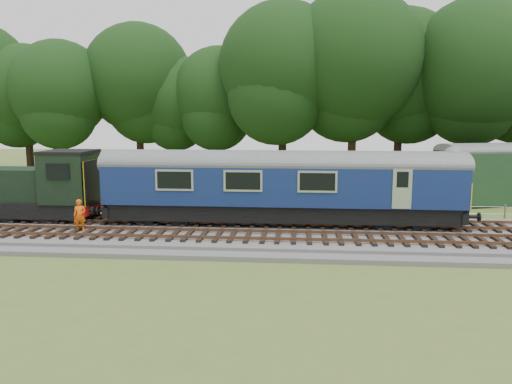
{
  "coord_description": "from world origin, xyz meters",
  "views": [
    {
      "loc": [
        6.5,
        -23.9,
        5.95
      ],
      "look_at": [
        4.31,
        1.4,
        2.0
      ],
      "focal_mm": 35.0,
      "sensor_mm": 36.0,
      "label": 1
    }
  ],
  "objects": [
    {
      "name": "tree_line",
      "position": [
        0.0,
        22.0,
        0.0
      ],
      "size": [
        70.0,
        8.0,
        18.0
      ],
      "primitive_type": null,
      "color": "black",
      "rests_on": "ground"
    },
    {
      "name": "ground",
      "position": [
        0.0,
        0.0,
        0.0
      ],
      "size": [
        120.0,
        120.0,
        0.0
      ],
      "primitive_type": "plane",
      "color": "#4E6A27",
      "rests_on": "ground"
    },
    {
      "name": "worker",
      "position": [
        -3.99,
        -1.2,
        1.14
      ],
      "size": [
        0.66,
        0.53,
        1.58
      ],
      "primitive_type": "imported",
      "rotation": [
        0.0,
        0.0,
        0.3
      ],
      "color": "#F65A0C",
      "rests_on": "ballast"
    },
    {
      "name": "shunter_loco",
      "position": [
        -8.33,
        1.4,
        1.97
      ],
      "size": [
        8.91,
        2.6,
        3.38
      ],
      "color": "black",
      "rests_on": "ground"
    },
    {
      "name": "track_north",
      "position": [
        0.0,
        1.4,
        0.42
      ],
      "size": [
        67.2,
        2.4,
        0.21
      ],
      "color": "black",
      "rests_on": "ballast"
    },
    {
      "name": "ballast",
      "position": [
        0.0,
        0.0,
        0.17
      ],
      "size": [
        70.0,
        7.0,
        0.35
      ],
      "primitive_type": "cube",
      "color": "#4C4C4F",
      "rests_on": "ground"
    },
    {
      "name": "track_south",
      "position": [
        0.0,
        -1.6,
        0.42
      ],
      "size": [
        67.2,
        2.4,
        0.21
      ],
      "color": "black",
      "rests_on": "ballast"
    },
    {
      "name": "shed",
      "position": [
        19.61,
        16.06,
        1.26
      ],
      "size": [
        3.52,
        3.52,
        2.49
      ],
      "rotation": [
        0.0,
        0.0,
        -0.18
      ],
      "color": "#183619",
      "rests_on": "ground"
    },
    {
      "name": "dmu_railcar",
      "position": [
        5.6,
        1.4,
        2.61
      ],
      "size": [
        18.05,
        2.86,
        3.88
      ],
      "color": "black",
      "rests_on": "ground"
    },
    {
      "name": "fence",
      "position": [
        0.0,
        4.5,
        0.0
      ],
      "size": [
        64.0,
        0.12,
        1.0
      ],
      "primitive_type": null,
      "color": "#6B6054",
      "rests_on": "ground"
    }
  ]
}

